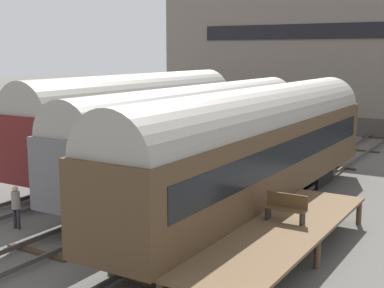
{
  "coord_description": "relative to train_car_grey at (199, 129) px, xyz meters",
  "views": [
    {
      "loc": [
        12.95,
        -14.56,
        6.53
      ],
      "look_at": [
        0.0,
        6.77,
        2.2
      ],
      "focal_mm": 50.0,
      "sensor_mm": 36.0,
      "label": 1
    }
  ],
  "objects": [
    {
      "name": "warehouse_building",
      "position": [
        -0.6,
        25.02,
        4.53
      ],
      "size": [
        29.35,
        10.25,
        14.74
      ],
      "color": "#46403A",
      "rests_on": "ground"
    },
    {
      "name": "station_platform",
      "position": [
        7.03,
        -6.8,
        -1.9
      ],
      "size": [
        2.67,
        10.23,
        1.03
      ],
      "color": "brown",
      "rests_on": "ground"
    },
    {
      "name": "train_car_grey",
      "position": [
        0.0,
        0.0,
        0.0
      ],
      "size": [
        2.89,
        18.61,
        4.97
      ],
      "color": "black",
      "rests_on": "ground"
    },
    {
      "name": "track_right",
      "position": [
        4.38,
        -7.38,
        -2.7
      ],
      "size": [
        2.6,
        60.0,
        0.26
      ],
      "color": "#4C4742",
      "rests_on": "ground"
    },
    {
      "name": "train_car_maroon",
      "position": [
        -4.38,
        0.84,
        0.2
      ],
      "size": [
        3.08,
        16.11,
        5.37
      ],
      "color": "black",
      "rests_on": "ground"
    },
    {
      "name": "person_worker",
      "position": [
        -2.56,
        -8.99,
        -1.85
      ],
      "size": [
        0.32,
        0.32,
        1.64
      ],
      "color": "#282833",
      "rests_on": "ground"
    },
    {
      "name": "ground_plane",
      "position": [
        0.0,
        -7.38,
        -2.84
      ],
      "size": [
        200.0,
        200.0,
        0.0
      ],
      "primitive_type": "plane",
      "color": "#56544F"
    },
    {
      "name": "track_middle",
      "position": [
        0.0,
        -7.38,
        -2.7
      ],
      "size": [
        2.6,
        60.0,
        0.26
      ],
      "color": "#4C4742",
      "rests_on": "ground"
    },
    {
      "name": "track_left",
      "position": [
        -4.38,
        -7.38,
        -2.7
      ],
      "size": [
        2.6,
        60.0,
        0.26
      ],
      "color": "#4C4742",
      "rests_on": "ground"
    },
    {
      "name": "bench",
      "position": [
        6.83,
        -5.91,
        -1.32
      ],
      "size": [
        1.4,
        0.4,
        0.91
      ],
      "color": "brown",
      "rests_on": "station_platform"
    },
    {
      "name": "train_car_brown",
      "position": [
        4.38,
        -2.67,
        0.12
      ],
      "size": [
        2.93,
        18.91,
        5.17
      ],
      "color": "black",
      "rests_on": "ground"
    }
  ]
}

